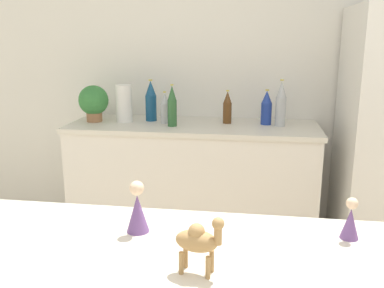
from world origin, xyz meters
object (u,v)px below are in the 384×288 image
back_bottle_0 (227,108)px  wise_man_figurine_crimson (350,221)px  paper_towel_roll (124,103)px  back_bottle_3 (165,108)px  back_bottle_4 (172,106)px  potted_plant (94,102)px  back_bottle_2 (281,104)px  back_bottle_1 (266,108)px  back_bottle_5 (151,101)px  camel_figurine (199,240)px  wise_man_figurine_blue (138,210)px

back_bottle_0 → wise_man_figurine_crimson: back_bottle_0 is taller
paper_towel_roll → back_bottle_3: size_ratio=1.17×
back_bottle_4 → wise_man_figurine_crimson: bearing=-61.7°
potted_plant → back_bottle_2: size_ratio=0.82×
potted_plant → paper_towel_roll: paper_towel_roll is taller
back_bottle_1 → back_bottle_5: bearing=178.9°
camel_figurine → back_bottle_4: bearing=103.1°
back_bottle_4 → back_bottle_0: bearing=23.9°
potted_plant → back_bottle_3: 0.54m
paper_towel_roll → back_bottle_5: 0.20m
back_bottle_1 → back_bottle_5: 0.85m
potted_plant → back_bottle_0: (0.98, 0.08, -0.03)m
back_bottle_1 → back_bottle_5: back_bottle_5 is taller
back_bottle_1 → camel_figurine: 2.08m
back_bottle_1 → wise_man_figurine_crimson: (0.22, -1.80, -0.06)m
back_bottle_1 → wise_man_figurine_blue: 1.90m
back_bottle_4 → back_bottle_5: bearing=137.7°
back_bottle_0 → back_bottle_2: size_ratio=0.74×
back_bottle_2 → potted_plant: bearing=-178.6°
paper_towel_roll → back_bottle_0: paper_towel_roll is taller
back_bottle_0 → back_bottle_3: back_bottle_0 is taller
paper_towel_roll → back_bottle_4: (0.38, -0.11, 0.00)m
back_bottle_1 → camel_figurine: bearing=-95.8°
paper_towel_roll → back_bottle_1: 1.04m
back_bottle_1 → wise_man_figurine_crimson: 1.81m
back_bottle_2 → camel_figurine: size_ratio=1.99×
back_bottle_2 → wise_man_figurine_blue: (-0.53, -1.80, -0.08)m
back_bottle_0 → camel_figurine: 2.07m
potted_plant → back_bottle_2: bearing=1.4°
potted_plant → back_bottle_3: (0.53, 0.01, -0.04)m
potted_plant → wise_man_figurine_crimson: 2.28m
back_bottle_1 → wise_man_figurine_blue: (-0.44, -1.85, -0.04)m
camel_figurine → wise_man_figurine_blue: wise_man_figurine_blue is taller
wise_man_figurine_blue → potted_plant: bearing=115.0°
back_bottle_0 → back_bottle_2: 0.38m
back_bottle_3 → camel_figurine: size_ratio=1.41×
camel_figurine → wise_man_figurine_crimson: camel_figurine is taller
camel_figurine → potted_plant: bearing=117.9°
back_bottle_3 → camel_figurine: bearing=-75.5°
potted_plant → back_bottle_4: bearing=-8.1°
back_bottle_3 → back_bottle_0: bearing=8.7°
back_bottle_3 → back_bottle_5: size_ratio=0.76×
paper_towel_roll → back_bottle_5: back_bottle_5 is taller
potted_plant → back_bottle_4: 0.61m
back_bottle_3 → wise_man_figurine_blue: (0.29, -1.78, -0.03)m
back_bottle_3 → wise_man_figurine_crimson: size_ratio=1.75×
back_bottle_2 → paper_towel_roll: bearing=-179.5°
back_bottle_1 → wise_man_figurine_blue: size_ratio=1.49×
back_bottle_5 → wise_man_figurine_blue: (0.41, -1.86, -0.07)m
back_bottle_0 → back_bottle_2: bearing=-6.9°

